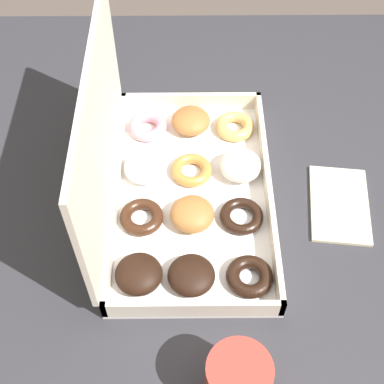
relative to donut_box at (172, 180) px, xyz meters
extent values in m
plane|color=#564C44|center=(0.05, -0.04, -0.82)|extent=(8.00, 8.00, 0.00)
cube|color=#2D2D33|center=(0.05, -0.04, -0.06)|extent=(0.91, 0.87, 0.03)
cylinder|color=#2D2D33|center=(0.45, -0.43, -0.45)|extent=(0.06, 0.06, 0.75)
cylinder|color=#2D2D33|center=(0.45, 0.34, -0.45)|extent=(0.06, 0.06, 0.75)
cube|color=white|center=(0.00, -0.03, -0.05)|extent=(0.42, 0.25, 0.01)
cube|color=beige|center=(0.00, -0.15, -0.03)|extent=(0.42, 0.01, 0.03)
cube|color=beige|center=(0.00, 0.09, -0.03)|extent=(0.42, 0.01, 0.03)
cube|color=beige|center=(-0.20, -0.03, -0.03)|extent=(0.01, 0.25, 0.03)
cube|color=beige|center=(0.21, -0.03, -0.03)|extent=(0.01, 0.25, 0.03)
cube|color=beige|center=(0.00, 0.10, 0.11)|extent=(0.42, 0.01, 0.23)
torus|color=black|center=(-0.15, -0.11, -0.03)|extent=(0.07, 0.07, 0.02)
torus|color=black|center=(-0.04, -0.11, -0.03)|extent=(0.07, 0.07, 0.02)
ellipsoid|color=white|center=(0.05, -0.11, -0.02)|extent=(0.07, 0.07, 0.04)
torus|color=tan|center=(0.15, -0.11, -0.03)|extent=(0.07, 0.07, 0.02)
ellipsoid|color=black|center=(-0.15, -0.03, -0.03)|extent=(0.07, 0.07, 0.03)
ellipsoid|color=#9E6633|center=(-0.05, -0.03, -0.03)|extent=(0.07, 0.07, 0.04)
torus|color=#B77A38|center=(0.05, -0.03, -0.03)|extent=(0.07, 0.07, 0.02)
ellipsoid|color=#9E6633|center=(0.16, -0.03, -0.03)|extent=(0.07, 0.07, 0.03)
ellipsoid|color=black|center=(-0.15, 0.05, -0.03)|extent=(0.07, 0.07, 0.03)
torus|color=#381E11|center=(-0.05, 0.05, -0.03)|extent=(0.07, 0.07, 0.02)
ellipsoid|color=white|center=(0.05, 0.05, -0.03)|extent=(0.07, 0.07, 0.03)
torus|color=pink|center=(0.15, 0.05, -0.03)|extent=(0.07, 0.07, 0.02)
cylinder|color=#A3382D|center=(-0.31, -0.08, -0.01)|extent=(0.08, 0.08, 0.09)
cylinder|color=black|center=(-0.31, -0.08, 0.03)|extent=(0.07, 0.07, 0.01)
cube|color=beige|center=(-0.02, -0.27, -0.05)|extent=(0.16, 0.11, 0.01)
camera|label=1|loc=(-0.52, -0.03, 0.65)|focal=50.00mm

